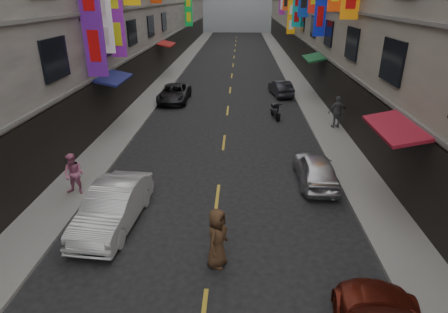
# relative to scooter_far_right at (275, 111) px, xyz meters

# --- Properties ---
(sidewalk_left) EXTENTS (2.00, 90.00, 0.12)m
(sidewalk_left) POSITION_rel_scooter_far_right_xyz_m (-9.09, 13.55, -0.38)
(sidewalk_left) COLOR slate
(sidewalk_left) RESTS_ON ground
(sidewalk_right) EXTENTS (2.00, 90.00, 0.12)m
(sidewalk_right) POSITION_rel_scooter_far_right_xyz_m (2.91, 13.55, -0.38)
(sidewalk_right) COLOR slate
(sidewalk_right) RESTS_ON ground
(street_awnings) EXTENTS (13.99, 35.20, 0.41)m
(street_awnings) POSITION_rel_scooter_far_right_xyz_m (-4.35, -2.45, 2.56)
(street_awnings) COLOR #154F18
(street_awnings) RESTS_ON ground
(lane_markings) EXTENTS (0.12, 80.20, 0.01)m
(lane_markings) POSITION_rel_scooter_far_right_xyz_m (-3.09, 10.55, -0.44)
(lane_markings) COLOR gold
(lane_markings) RESTS_ON ground
(scooter_far_right) EXTENTS (0.62, 1.79, 1.14)m
(scooter_far_right) POSITION_rel_scooter_far_right_xyz_m (0.00, 0.00, 0.00)
(scooter_far_right) COLOR black
(scooter_far_right) RESTS_ON ground
(car_left_mid) EXTENTS (1.82, 4.41, 1.42)m
(car_left_mid) POSITION_rel_scooter_far_right_xyz_m (-6.49, -12.40, 0.27)
(car_left_mid) COLOR silver
(car_left_mid) RESTS_ON ground
(car_left_far) EXTENTS (2.07, 4.46, 1.24)m
(car_left_far) POSITION_rel_scooter_far_right_xyz_m (-7.09, 3.75, 0.18)
(car_left_far) COLOR black
(car_left_far) RESTS_ON ground
(car_right_mid) EXTENTS (1.52, 3.71, 1.26)m
(car_right_mid) POSITION_rel_scooter_far_right_xyz_m (0.91, -8.95, 0.19)
(car_right_mid) COLOR silver
(car_right_mid) RESTS_ON ground
(car_right_far) EXTENTS (1.79, 3.72, 1.17)m
(car_right_far) POSITION_rel_scooter_far_right_xyz_m (0.91, 5.94, 0.14)
(car_right_far) COLOR #282930
(car_right_far) RESTS_ON ground
(pedestrian_lfar) EXTENTS (0.87, 0.65, 1.66)m
(pedestrian_lfar) POSITION_rel_scooter_far_right_xyz_m (-8.59, -10.50, 0.51)
(pedestrian_lfar) COLOR #C5688F
(pedestrian_lfar) RESTS_ON sidewalk_left
(pedestrian_rfar) EXTENTS (1.22, 0.86, 1.89)m
(pedestrian_rfar) POSITION_rel_scooter_far_right_xyz_m (3.37, -2.07, 0.62)
(pedestrian_rfar) COLOR #58585A
(pedestrian_rfar) RESTS_ON sidewalk_right
(pedestrian_crossing) EXTENTS (0.88, 1.05, 1.83)m
(pedestrian_crossing) POSITION_rel_scooter_far_right_xyz_m (-2.85, -14.32, 0.47)
(pedestrian_crossing) COLOR #48301D
(pedestrian_crossing) RESTS_ON ground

